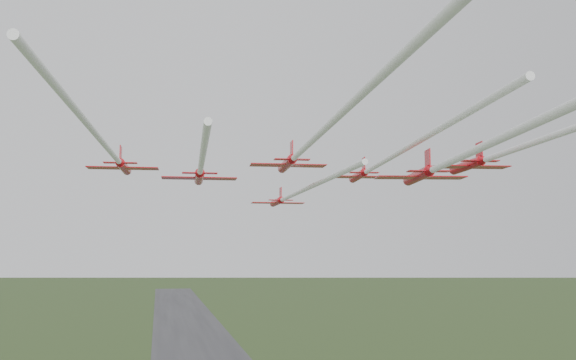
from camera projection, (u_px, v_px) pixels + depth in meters
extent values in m
cube|color=#313134|center=(198.00, 350.00, 267.80)|extent=(38.00, 900.00, 0.04)
cylinder|color=red|center=(277.00, 202.00, 103.86)|extent=(1.21, 8.16, 1.05)
cone|color=red|center=(272.00, 204.00, 108.68)|extent=(1.09, 1.74, 1.05)
cone|color=red|center=(282.00, 200.00, 99.32)|extent=(0.98, 1.17, 0.96)
ellipsoid|color=black|center=(275.00, 200.00, 105.78)|extent=(0.42, 0.92, 0.31)
cube|color=red|center=(278.00, 203.00, 103.09)|extent=(8.47, 2.65, 0.10)
cube|color=red|center=(281.00, 200.00, 100.21)|extent=(3.85, 1.22, 0.08)
cube|color=red|center=(281.00, 194.00, 100.51)|extent=(0.13, 1.72, 1.91)
cylinder|color=silver|center=(312.00, 186.00, 77.78)|extent=(1.38, 43.00, 0.57)
cylinder|color=red|center=(199.00, 177.00, 85.19)|extent=(1.64, 9.46, 1.22)
cone|color=red|center=(199.00, 182.00, 90.80)|extent=(1.31, 2.05, 1.22)
cone|color=red|center=(200.00, 172.00, 79.91)|extent=(1.17, 1.38, 1.11)
ellipsoid|color=black|center=(199.00, 176.00, 87.42)|extent=(0.51, 1.07, 0.35)
cube|color=red|center=(199.00, 178.00, 84.29)|extent=(9.87, 3.31, 0.11)
cube|color=red|center=(200.00, 173.00, 80.95)|extent=(4.49, 1.53, 0.09)
cube|color=red|center=(200.00, 164.00, 81.30)|extent=(0.20, 2.00, 2.22)
cylinder|color=silver|center=(203.00, 153.00, 63.81)|extent=(2.08, 31.56, 0.66)
cylinder|color=red|center=(358.00, 176.00, 88.93)|extent=(1.98, 8.36, 1.07)
cone|color=red|center=(352.00, 180.00, 93.90)|extent=(1.26, 1.86, 1.07)
cone|color=red|center=(365.00, 172.00, 84.24)|extent=(1.10, 1.27, 0.98)
ellipsoid|color=black|center=(356.00, 175.00, 90.90)|extent=(0.51, 0.97, 0.31)
cube|color=red|center=(359.00, 177.00, 88.13)|extent=(8.82, 3.47, 0.10)
cube|color=red|center=(364.00, 173.00, 85.16)|extent=(4.01, 1.59, 0.08)
cube|color=red|center=(364.00, 165.00, 85.47)|extent=(0.29, 1.76, 1.95)
cylinder|color=silver|center=(417.00, 142.00, 60.81)|extent=(5.66, 46.04, 0.59)
cylinder|color=red|center=(124.00, 167.00, 73.44)|extent=(1.40, 7.71, 0.99)
cone|color=red|center=(128.00, 172.00, 78.00)|extent=(1.08, 1.67, 0.99)
cone|color=red|center=(119.00, 162.00, 69.14)|extent=(0.96, 1.13, 0.90)
ellipsoid|color=black|center=(125.00, 166.00, 75.25)|extent=(0.42, 0.88, 0.29)
cube|color=red|center=(123.00, 168.00, 72.70)|extent=(8.05, 2.76, 0.09)
cube|color=red|center=(120.00, 163.00, 69.98)|extent=(3.66, 1.27, 0.07)
cube|color=red|center=(121.00, 154.00, 70.26)|extent=(0.18, 1.63, 1.80)
cylinder|color=silver|center=(88.00, 124.00, 48.48)|extent=(2.72, 40.99, 0.54)
cylinder|color=red|center=(287.00, 164.00, 77.33)|extent=(1.62, 8.77, 1.13)
cone|color=red|center=(281.00, 170.00, 82.52)|extent=(1.23, 1.91, 1.13)
cone|color=red|center=(293.00, 158.00, 72.43)|extent=(1.09, 1.29, 1.03)
ellipsoid|color=black|center=(285.00, 163.00, 79.39)|extent=(0.48, 1.00, 0.33)
cube|color=red|center=(288.00, 165.00, 76.49)|extent=(9.16, 3.17, 0.10)
cube|color=red|center=(292.00, 159.00, 73.39)|extent=(4.17, 1.46, 0.08)
cube|color=red|center=(292.00, 150.00, 73.72)|extent=(0.21, 1.85, 2.05)
cylinder|color=silver|center=(341.00, 114.00, 48.69)|extent=(3.27, 47.08, 0.62)
cylinder|color=red|center=(467.00, 166.00, 75.38)|extent=(2.01, 8.79, 1.13)
cone|color=red|center=(451.00, 171.00, 80.61)|extent=(1.31, 1.95, 1.13)
cone|color=red|center=(484.00, 160.00, 70.46)|extent=(1.15, 1.33, 1.03)
ellipsoid|color=black|center=(460.00, 165.00, 77.46)|extent=(0.53, 1.01, 0.33)
cube|color=red|center=(470.00, 167.00, 74.54)|extent=(9.25, 3.57, 0.10)
cube|color=red|center=(480.00, 161.00, 71.43)|extent=(4.21, 1.64, 0.08)
cube|color=red|center=(479.00, 151.00, 71.76)|extent=(0.29, 1.85, 2.05)
cylinder|color=red|center=(418.00, 176.00, 62.28)|extent=(2.29, 8.30, 1.07)
cone|color=red|center=(406.00, 182.00, 67.23)|extent=(1.32, 1.88, 1.07)
cone|color=red|center=(431.00, 170.00, 57.62)|extent=(1.13, 1.29, 0.97)
ellipsoid|color=black|center=(413.00, 174.00, 64.25)|extent=(0.54, 0.97, 0.31)
cube|color=red|center=(420.00, 178.00, 61.49)|extent=(8.81, 3.77, 0.10)
cube|color=red|center=(428.00, 171.00, 58.53)|extent=(4.01, 1.73, 0.08)
cube|color=red|center=(428.00, 160.00, 58.84)|extent=(0.36, 1.74, 1.94)
cylinder|color=silver|center=(526.00, 127.00, 37.37)|extent=(6.53, 39.34, 0.58)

